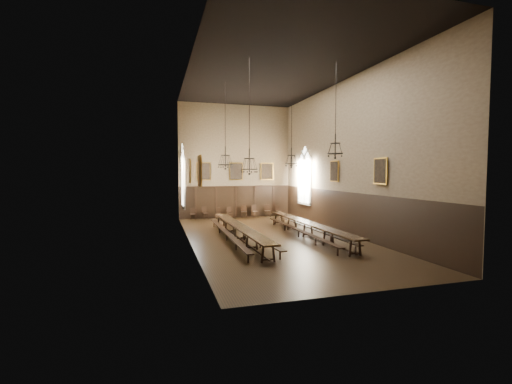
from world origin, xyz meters
name	(u,v)px	position (x,y,z in m)	size (l,w,h in m)	color
floor	(272,238)	(0.00, 0.00, -0.01)	(9.00, 18.00, 0.02)	black
ceiling	(272,73)	(0.00, 0.00, 9.01)	(9.00, 18.00, 0.02)	black
wall_back	(236,161)	(0.00, 9.01, 4.50)	(9.00, 0.02, 9.00)	#806D4F
wall_front	(371,143)	(0.00, -9.01, 4.50)	(9.00, 0.02, 9.00)	#806D4F
wall_left	(189,155)	(-4.51, 0.00, 4.50)	(0.02, 18.00, 9.00)	#806D4F
wall_right	(345,157)	(4.51, 0.00, 4.50)	(0.02, 18.00, 9.00)	#806D4F
wainscot_panelling	(272,215)	(0.00, 0.00, 1.25)	(9.00, 18.00, 2.50)	black
table_left	(239,233)	(-1.91, -0.21, 0.41)	(0.91, 10.40, 0.81)	black
table_right	(308,229)	(2.08, -0.21, 0.41)	(0.80, 10.58, 0.82)	black
bench_left_outer	(227,235)	(-2.56, -0.06, 0.29)	(0.42, 10.11, 0.45)	black
bench_left_inner	(245,234)	(-1.52, -0.01, 0.29)	(0.99, 9.96, 0.45)	black
bench_right_inner	(299,232)	(1.50, -0.25, 0.28)	(0.45, 9.68, 0.44)	black
bench_right_outer	(312,230)	(2.45, 0.05, 0.28)	(0.34, 9.93, 0.45)	black
chair_0	(193,216)	(-3.49, 8.48, 0.27)	(0.41, 0.41, 0.89)	black
chair_1	(205,215)	(-2.55, 8.58, 0.28)	(0.53, 0.53, 0.94)	black
chair_2	(218,215)	(-1.52, 8.47, 0.27)	(0.40, 0.40, 0.88)	black
chair_3	(230,215)	(-0.61, 8.58, 0.26)	(0.42, 0.42, 0.87)	black
chair_4	(244,214)	(0.57, 8.55, 0.30)	(0.50, 0.50, 0.98)	black
chair_5	(255,214)	(1.44, 8.51, 0.30)	(0.52, 0.52, 0.99)	black
chair_6	(267,213)	(2.54, 8.57, 0.30)	(0.48, 0.48, 1.00)	black
chair_7	(278,213)	(3.46, 8.49, 0.28)	(0.52, 0.52, 0.93)	black
chandelier_back_left	(225,159)	(-2.12, 2.46, 4.41)	(0.87, 0.87, 5.07)	black
chandelier_back_right	(291,158)	(2.18, 2.56, 4.52)	(0.82, 0.82, 4.97)	black
chandelier_front_left	(249,161)	(-1.86, -2.12, 4.17)	(0.80, 0.80, 5.36)	black
chandelier_front_right	(335,147)	(2.34, -2.72, 4.89)	(0.78, 0.78, 4.58)	black
portrait_back_0	(203,171)	(-2.60, 8.88, 3.70)	(1.10, 0.12, 1.40)	#B3832B
portrait_back_1	(236,171)	(0.00, 8.88, 3.70)	(1.10, 0.12, 1.40)	#B3832B
portrait_back_2	(267,171)	(2.60, 8.88, 3.70)	(1.10, 0.12, 1.40)	#B3832B
portrait_left_0	(190,171)	(-4.38, 1.00, 3.70)	(0.12, 1.00, 1.30)	#B3832B
portrait_left_1	(200,171)	(-4.38, -3.50, 3.70)	(0.12, 1.00, 1.30)	#B3832B
portrait_right_0	(334,171)	(4.38, 1.00, 3.70)	(0.12, 1.00, 1.30)	#B3832B
portrait_right_1	(380,171)	(4.38, -3.50, 3.70)	(0.12, 1.00, 1.30)	#B3832B
window_right	(305,175)	(4.43, 5.50, 3.40)	(0.20, 2.20, 4.60)	white
window_left	(183,176)	(-4.43, 5.50, 3.40)	(0.20, 2.20, 4.60)	white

